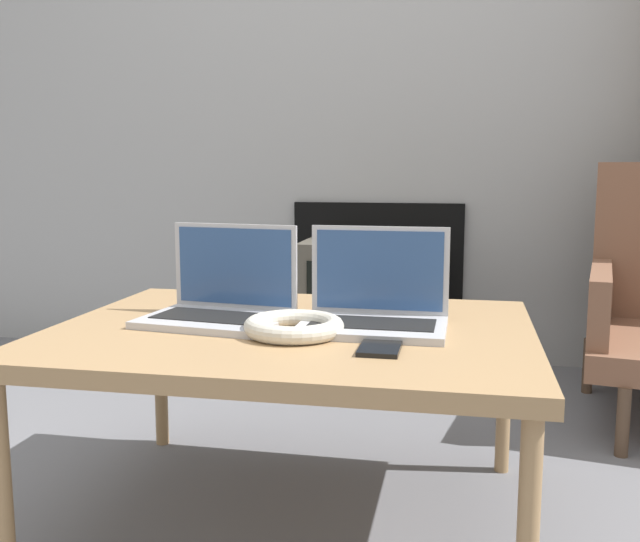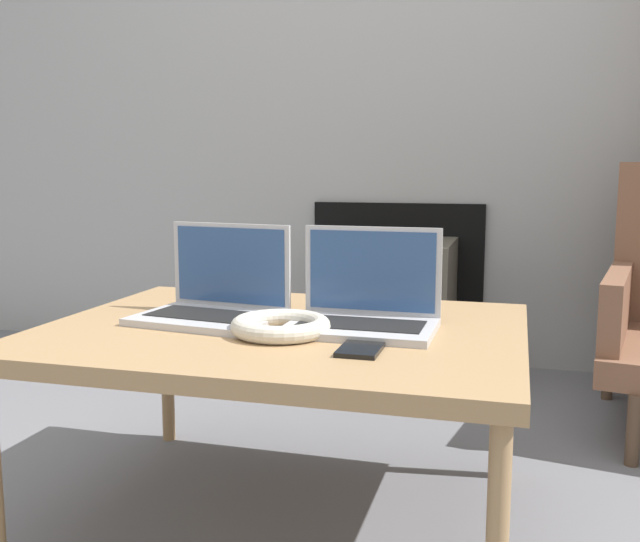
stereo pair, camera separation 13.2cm
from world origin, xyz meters
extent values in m
cube|color=#999999|center=(0.00, 1.74, 1.30)|extent=(7.00, 0.06, 2.60)
cube|color=black|center=(0.02, 1.70, 0.32)|extent=(0.69, 0.03, 0.64)
cube|color=#9E7A51|center=(0.00, 0.30, 0.42)|extent=(1.02, 0.79, 0.04)
cylinder|color=#9E7A51|center=(0.47, -0.06, 0.20)|extent=(0.04, 0.04, 0.41)
cylinder|color=#9E7A51|center=(-0.47, 0.65, 0.20)|extent=(0.04, 0.04, 0.41)
cylinder|color=#9E7A51|center=(0.47, 0.65, 0.20)|extent=(0.04, 0.04, 0.41)
cube|color=#B2B2B7|center=(-0.17, 0.29, 0.45)|extent=(0.33, 0.26, 0.02)
cube|color=black|center=(-0.17, 0.29, 0.46)|extent=(0.27, 0.15, 0.00)
cube|color=#B2B2B7|center=(-0.16, 0.40, 0.56)|extent=(0.30, 0.05, 0.20)
cube|color=#2D4C7F|center=(-0.16, 0.39, 0.56)|extent=(0.28, 0.04, 0.18)
cube|color=#B2B2B7|center=(0.17, 0.29, 0.45)|extent=(0.31, 0.22, 0.02)
cube|color=black|center=(0.17, 0.29, 0.46)|extent=(0.26, 0.12, 0.00)
cube|color=#B2B2B7|center=(0.18, 0.40, 0.56)|extent=(0.31, 0.01, 0.20)
cube|color=#2D4C7F|center=(0.18, 0.39, 0.56)|extent=(0.28, 0.01, 0.18)
torus|color=beige|center=(0.02, 0.22, 0.46)|extent=(0.21, 0.21, 0.04)
cube|color=black|center=(0.21, 0.13, 0.45)|extent=(0.08, 0.12, 0.01)
cube|color=#4C473D|center=(0.02, 1.48, 0.26)|extent=(0.49, 0.42, 0.51)
cube|color=black|center=(0.02, 1.26, 0.26)|extent=(0.40, 0.01, 0.40)
cube|color=brown|center=(0.78, 1.15, 0.37)|extent=(0.17, 0.60, 0.20)
cylinder|color=#4C3828|center=(0.80, 0.82, 0.10)|extent=(0.04, 0.04, 0.19)
cylinder|color=#4C3828|center=(0.80, 1.38, 0.10)|extent=(0.04, 0.04, 0.19)
camera|label=1|loc=(0.36, -1.17, 0.78)|focal=40.00mm
camera|label=2|loc=(0.48, -1.14, 0.78)|focal=40.00mm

